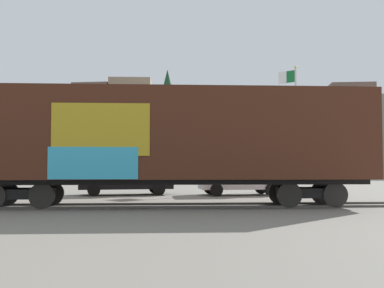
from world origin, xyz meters
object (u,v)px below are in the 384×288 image
freight_car (167,137)px  flagpole (293,112)px  parked_car_white (239,178)px  parked_car_black (125,178)px

freight_car → flagpole: (7.29, 12.27, 2.36)m
flagpole → parked_car_white: (-3.98, -5.66, -4.08)m
flagpole → parked_car_black: 12.06m
flagpole → parked_car_black: (-9.91, -5.53, -4.09)m
freight_car → flagpole: flagpole is taller
parked_car_black → parked_car_white: size_ratio=1.16×
parked_car_black → flagpole: bearing=29.2°
parked_car_black → parked_car_white: 5.92m
freight_car → parked_car_black: freight_car is taller
flagpole → parked_car_white: 8.03m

